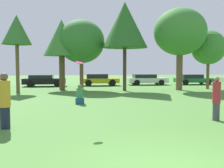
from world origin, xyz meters
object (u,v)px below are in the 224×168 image
Objects in this scene: parked_car_black at (44,80)px; tree_2 at (62,39)px; person_thrower at (5,101)px; frisbee at (80,63)px; bystander_sitting at (80,96)px; parked_car_white at (146,79)px; tree_1 at (17,31)px; tree_3 at (81,42)px; tree_4 at (125,25)px; parked_car_yellow at (99,79)px; person_catcher at (216,98)px; parked_car_green at (193,79)px; tree_5 at (180,32)px; tree_6 at (208,48)px.

tree_2 is at bearing -64.41° from parked_car_black.
person_thrower is 6.32× the size of frisbee.
bystander_sitting is 16.41m from parked_car_white.
tree_3 is (5.21, 1.50, -0.67)m from tree_1.
tree_4 reaches higher than tree_3.
parked_car_black is at bearing 91.05° from person_thrower.
person_thrower is at bearing -115.92° from bystander_sitting.
tree_1 is 1.00× the size of tree_2.
tree_2 is at bearing -149.12° from parked_car_white.
tree_4 reaches higher than parked_car_yellow.
person_thrower is 13.83m from tree_1.
parked_car_black is 1.05× the size of parked_car_yellow.
tree_3 is at bearing -73.57° from person_catcher.
frisbee is at bearing -123.60° from parked_car_green.
tree_5 is (4.92, 0.01, -0.50)m from tree_4.
tree_6 reaches higher than parked_car_white.
tree_1 is 10.50m from parked_car_yellow.
person_catcher reaches higher than parked_car_black.
person_thrower is 0.42× the size of parked_car_green.
frisbee is 0.27× the size of bystander_sitting.
bystander_sitting is at bearing -117.82° from parked_car_white.
tree_1 is at bearing -157.74° from tree_2.
tree_6 is (16.79, 0.36, -1.15)m from tree_1.
tree_3 reaches higher than parked_car_green.
parked_car_yellow is at bearing 3.76° from parked_car_black.
tree_5 is at bearing -123.06° from parked_car_green.
person_catcher reaches higher than bystander_sitting.
parked_car_black is at bearing 114.04° from tree_2.
tree_6 is at bearing -102.75° from parked_car_green.
tree_6 is at bearing -118.89° from person_catcher.
person_catcher is 15.35m from tree_6.
person_thrower is 1.10× the size of person_catcher.
tree_1 is 0.87× the size of tree_5.
tree_6 is at bearing 12.03° from tree_5.
frisbee is at bearing -96.46° from parked_car_yellow.
bystander_sitting is 10.03m from tree_2.
parked_car_black is at bearing 103.55° from bystander_sitting.
tree_1 is 7.54m from parked_car_black.
bystander_sitting is at bearing 63.15° from person_thrower.
parked_car_yellow reaches higher than parked_car_black.
tree_4 reaches higher than person_thrower.
parked_car_white is at bearing 97.62° from tree_5.
tree_4 is (8.79, -0.30, 0.60)m from tree_1.
tree_4 is at bearing -39.11° from parked_car_black.
bystander_sitting is at bearing -82.16° from tree_2.
tree_1 reaches higher than tree_6.
tree_3 is at bearing 2.47° from tree_2.
frisbee reaches higher than person_thrower.
tree_3 reaches higher than parked_car_white.
tree_2 is 7.24m from parked_car_yellow.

